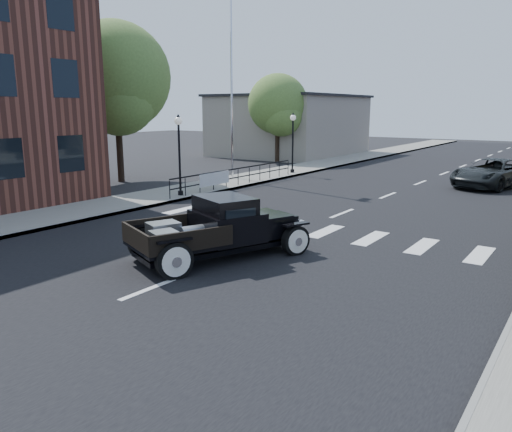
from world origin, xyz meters
The scene contains 14 objects.
ground centered at (0.00, 0.00, 0.00)m, with size 120.00×120.00×0.00m, color black.
road centered at (0.00, 15.00, 0.01)m, with size 14.00×80.00×0.02m, color black.
road_markings centered at (0.00, 10.00, 0.00)m, with size 12.00×60.00×0.06m, color silver, non-canonical shape.
sidewalk_left centered at (-8.50, 15.00, 0.07)m, with size 3.00×80.00×0.15m, color gray.
low_building_left centered at (-15.00, 28.00, 2.50)m, with size 10.00×12.00×5.00m, color gray.
railing centered at (-7.30, 10.00, 0.65)m, with size 0.08×10.00×1.00m, color black, non-canonical shape.
banner centered at (-7.22, 8.00, 0.45)m, with size 0.04×2.20×0.60m, color silver, non-canonical shape.
lamp_post_b centered at (-7.60, 6.00, 1.97)m, with size 0.36×0.36×3.64m, color black, non-canonical shape.
lamp_post_c centered at (-7.60, 16.00, 1.97)m, with size 0.36×0.36×3.64m, color black, non-canonical shape.
flagpole centered at (-9.20, 12.00, 5.83)m, with size 0.12×0.12×11.37m, color silver.
big_tree_near centered at (-14.00, 8.00, 4.33)m, with size 5.89×5.89×8.66m, color #4D6B2E, non-canonical shape.
big_tree_far centered at (-12.50, 22.00, 3.31)m, with size 4.51×4.51×6.62m, color #4D6B2E, non-canonical shape.
hotrod_pickup centered at (-0.25, -0.33, 0.87)m, with size 2.33×5.00×1.73m, color black, non-canonical shape.
second_car centered at (3.51, 17.58, 0.73)m, with size 2.44×5.28×1.47m, color black.
Camera 1 is at (8.08, -10.54, 4.02)m, focal length 35.00 mm.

